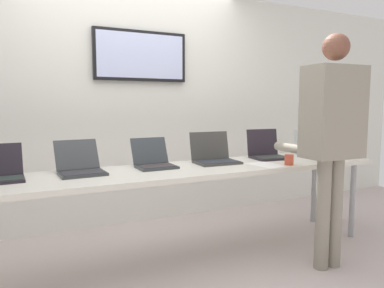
% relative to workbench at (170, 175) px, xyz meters
% --- Properties ---
extents(ground, '(8.00, 8.00, 0.04)m').
position_rel_workbench_xyz_m(ground, '(0.00, 0.00, -0.74)').
color(ground, '#BFAFAC').
extents(back_wall, '(8.00, 0.11, 2.52)m').
position_rel_workbench_xyz_m(back_wall, '(0.00, 1.13, 0.56)').
color(back_wall, silver).
rests_on(back_wall, ground).
extents(workbench, '(3.78, 0.70, 0.76)m').
position_rel_workbench_xyz_m(workbench, '(0.00, 0.00, 0.00)').
color(workbench, beige).
rests_on(workbench, ground).
extents(laptop_station_1, '(0.34, 0.39, 0.24)m').
position_rel_workbench_xyz_m(laptop_station_1, '(-0.66, 0.14, 0.10)').
color(laptop_station_1, '#35383B').
rests_on(laptop_station_1, workbench).
extents(laptop_station_2, '(0.31, 0.33, 0.23)m').
position_rel_workbench_xyz_m(laptop_station_2, '(-0.08, 0.15, 0.10)').
color(laptop_station_2, '#33393D').
rests_on(laptop_station_2, workbench).
extents(laptop_station_3, '(0.39, 0.33, 0.26)m').
position_rel_workbench_xyz_m(laptop_station_3, '(0.48, 0.13, 0.11)').
color(laptop_station_3, '#3C3B38').
rests_on(laptop_station_3, workbench).
extents(laptop_station_4, '(0.36, 0.33, 0.27)m').
position_rel_workbench_xyz_m(laptop_station_4, '(1.07, 0.14, 0.11)').
color(laptop_station_4, '#251F27').
rests_on(laptop_station_4, workbench).
extents(laptop_station_5, '(0.36, 0.31, 0.25)m').
position_rel_workbench_xyz_m(laptop_station_5, '(1.64, 0.12, 0.10)').
color(laptop_station_5, '#B2B6B5').
rests_on(laptop_station_5, workbench).
extents(person, '(0.45, 0.60, 1.80)m').
position_rel_workbench_xyz_m(person, '(1.07, -0.62, 0.38)').
color(person, gray).
rests_on(person, ground).
extents(coffee_mug, '(0.08, 0.08, 0.09)m').
position_rel_workbench_xyz_m(coffee_mug, '(0.99, -0.25, 0.09)').
color(coffee_mug, '#C74A32').
rests_on(coffee_mug, workbench).
extents(paper_sheet, '(0.25, 0.32, 0.00)m').
position_rel_workbench_xyz_m(paper_sheet, '(0.82, -0.17, 0.05)').
color(paper_sheet, white).
rests_on(paper_sheet, workbench).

